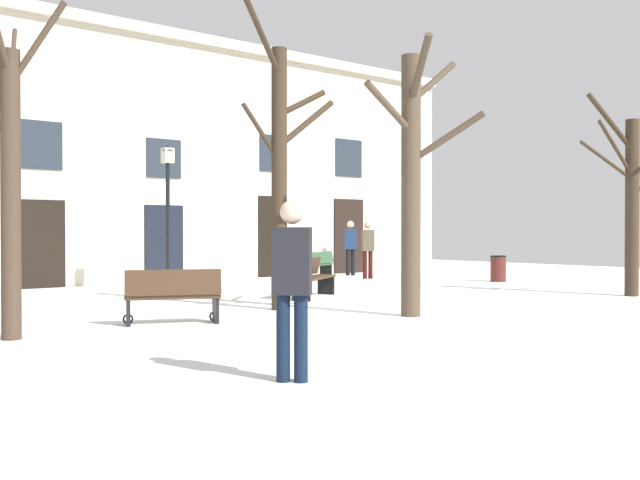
# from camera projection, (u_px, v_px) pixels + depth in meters

# --- Properties ---
(ground_plane) EXTENTS (37.59, 37.59, 0.00)m
(ground_plane) POSITION_uv_depth(u_px,v_px,m) (379.00, 307.00, 14.42)
(ground_plane) COLOR white
(building_facade) EXTENTS (23.49, 0.60, 7.52)m
(building_facade) POSITION_uv_depth(u_px,v_px,m) (159.00, 153.00, 21.54)
(building_facade) COLOR beige
(building_facade) RESTS_ON ground
(tree_foreground) EXTENTS (2.25, 1.27, 4.76)m
(tree_foreground) POSITION_uv_depth(u_px,v_px,m) (412.00, 175.00, 12.87)
(tree_foreground) COLOR #4C3D2D
(tree_foreground) RESTS_ON ground
(tree_right_of_center) EXTENTS (2.22, 2.13, 4.68)m
(tree_right_of_center) POSITION_uv_depth(u_px,v_px,m) (631.00, 198.00, 16.85)
(tree_right_of_center) COLOR #382B1E
(tree_right_of_center) RESTS_ON ground
(tree_center) EXTENTS (2.73, 1.15, 5.64)m
(tree_center) POSITION_uv_depth(u_px,v_px,m) (280.00, 168.00, 13.94)
(tree_center) COLOR #382B1E
(tree_center) RESTS_ON ground
(tree_left_of_center) EXTENTS (2.18, 1.82, 4.85)m
(tree_left_of_center) POSITION_uv_depth(u_px,v_px,m) (6.00, 169.00, 10.14)
(tree_left_of_center) COLOR #423326
(tree_left_of_center) RESTS_ON ground
(streetlamp) EXTENTS (0.30, 0.30, 3.56)m
(streetlamp) POSITION_uv_depth(u_px,v_px,m) (168.00, 202.00, 17.51)
(streetlamp) COLOR black
(streetlamp) RESTS_ON ground
(litter_bin) EXTENTS (0.48, 0.48, 0.77)m
(litter_bin) POSITION_uv_depth(u_px,v_px,m) (498.00, 269.00, 21.64)
(litter_bin) COLOR #4C1E19
(litter_bin) RESTS_ON ground
(bench_back_to_back_left) EXTENTS (1.86, 1.43, 0.90)m
(bench_back_to_back_left) POSITION_uv_depth(u_px,v_px,m) (312.00, 277.00, 16.52)
(bench_back_to_back_left) COLOR #3D2819
(bench_back_to_back_left) RESTS_ON ground
(bench_back_to_back_right) EXTENTS (1.60, 1.08, 0.90)m
(bench_back_to_back_right) POSITION_uv_depth(u_px,v_px,m) (173.00, 297.00, 11.79)
(bench_back_to_back_right) COLOR #3D2819
(bench_back_to_back_right) RESTS_ON ground
(bench_by_litter_bin) EXTENTS (1.79, 1.24, 0.88)m
(bench_by_litter_bin) POSITION_uv_depth(u_px,v_px,m) (317.00, 265.00, 22.08)
(bench_by_litter_bin) COLOR #2D4C33
(bench_by_litter_bin) RESTS_ON ground
(person_near_bench) EXTENTS (0.42, 0.43, 1.82)m
(person_near_bench) POSITION_uv_depth(u_px,v_px,m) (292.00, 280.00, 7.31)
(person_near_bench) COLOR black
(person_near_bench) RESTS_ON ground
(person_by_shop_door) EXTENTS (0.44, 0.37, 1.81)m
(person_by_shop_door) POSITION_uv_depth(u_px,v_px,m) (368.00, 246.00, 22.95)
(person_by_shop_door) COLOR #350F0F
(person_by_shop_door) RESTS_ON ground
(person_strolling) EXTENTS (0.44, 0.40, 1.84)m
(person_strolling) POSITION_uv_depth(u_px,v_px,m) (350.00, 245.00, 24.66)
(person_strolling) COLOR black
(person_strolling) RESTS_ON ground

